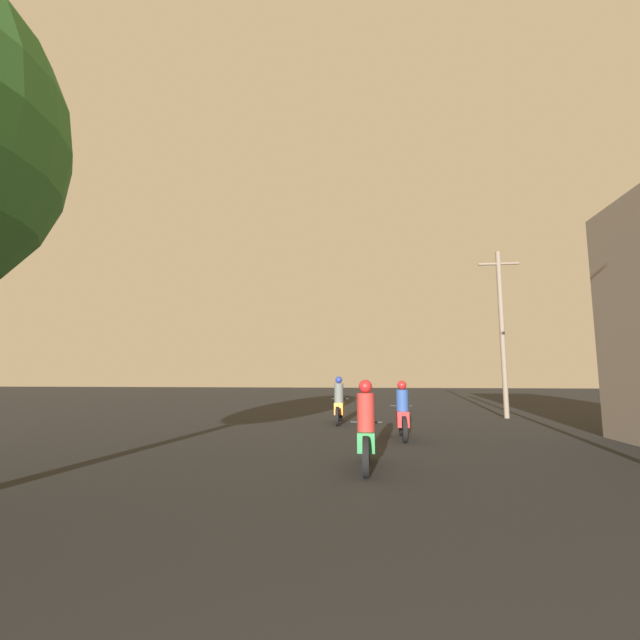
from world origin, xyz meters
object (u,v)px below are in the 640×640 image
object	(u,v)px
motorcycle_red	(402,415)
utility_pole_far	(502,329)
motorcycle_green	(366,433)
motorcycle_orange	(339,404)

from	to	relation	value
motorcycle_red	utility_pole_far	bearing A→B (deg)	53.54
motorcycle_red	utility_pole_far	size ratio (longest dim) A/B	0.29
motorcycle_green	motorcycle_red	size ratio (longest dim) A/B	1.02
motorcycle_green	motorcycle_red	bearing A→B (deg)	78.45
utility_pole_far	motorcycle_green	bearing A→B (deg)	-118.44
motorcycle_green	utility_pole_far	bearing A→B (deg)	63.52
motorcycle_red	motorcycle_green	bearing A→B (deg)	-103.88
motorcycle_green	motorcycle_red	world-z (taller)	motorcycle_green
utility_pole_far	motorcycle_red	bearing A→B (deg)	-126.09
motorcycle_red	motorcycle_orange	distance (m)	3.96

